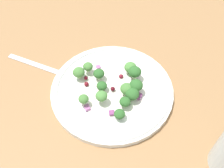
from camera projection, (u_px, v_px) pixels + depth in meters
The scene contains 29 objects.
ground_plane at pixel (116, 96), 55.10cm from camera, with size 180.00×180.00×2.00cm, color olive.
plate at pixel (112, 90), 53.89cm from camera, with size 25.26×25.26×1.70cm.
dressing_pool at pixel (112, 88), 53.54cm from camera, with size 14.65×14.65×0.20cm, color white.
broccoli_floret_0 at pixel (101, 96), 49.71cm from camera, with size 2.32×2.32×2.34cm.
broccoli_floret_1 at pixel (88, 67), 54.69cm from camera, with size 2.11×2.11×2.14cm.
broccoli_floret_2 at pixel (130, 67), 54.77cm from camera, with size 2.61×2.61×2.65cm.
broccoli_floret_3 at pixel (102, 86), 52.12cm from camera, with size 2.12×2.12×2.15cm.
broccoli_floret_4 at pixel (120, 114), 48.21cm from camera, with size 2.10×2.10×2.13cm.
broccoli_floret_5 at pixel (99, 74), 53.64cm from camera, with size 2.30×2.30×2.33cm.
broccoli_floret_6 at pixel (84, 99), 49.53cm from camera, with size 2.00×2.00×2.03cm.
broccoli_floret_7 at pixel (132, 94), 50.31cm from camera, with size 2.72×2.72×2.75cm.
broccoli_floret_8 at pixel (136, 85), 51.13cm from camera, with size 2.69×2.69×2.72cm.
broccoli_floret_9 at pixel (135, 72), 53.39cm from camera, with size 2.70×2.70×2.73cm.
broccoli_floret_10 at pixel (127, 101), 49.50cm from camera, with size 2.16×2.16×2.19cm.
broccoli_floret_11 at pixel (127, 89), 51.05cm from camera, with size 2.56×2.56×2.59cm.
broccoli_floret_12 at pixel (79, 72), 53.79cm from camera, with size 2.51×2.51×2.54cm.
cranberry_0 at pixel (86, 84), 53.57cm from camera, with size 0.95×0.95×0.95cm, color maroon.
cranberry_1 at pixel (98, 86), 52.83cm from camera, with size 0.77×0.77×0.77cm, color maroon.
cranberry_2 at pixel (121, 76), 54.99cm from camera, with size 0.94×0.94×0.94cm, color maroon.
cranberry_3 at pixel (83, 97), 51.04cm from camera, with size 0.83×0.83×0.83cm, color maroon.
cranberry_4 at pixel (112, 88), 52.81cm from camera, with size 0.92×0.92×0.92cm, color #4C0A14.
cranberry_5 at pixel (86, 78), 54.33cm from camera, with size 0.81×0.81×0.81cm, color #4C0A14.
onion_bit_0 at pixel (98, 67), 56.90cm from camera, with size 0.93×0.97×0.36cm, color #A35B93.
onion_bit_1 at pixel (135, 89), 53.11cm from camera, with size 1.36×1.24×0.59cm, color #A35B93.
onion_bit_2 at pixel (112, 113), 49.20cm from camera, with size 1.03×1.02×0.36cm, color #843D75.
onion_bit_3 at pixel (87, 108), 50.13cm from camera, with size 1.25×1.01×0.58cm, color #A35B93.
onion_bit_4 at pixel (137, 71), 55.89cm from camera, with size 1.18×1.31×0.53cm, color #843D75.
onion_bit_5 at pixel (139, 96), 51.54cm from camera, with size 1.02×1.37×0.53cm, color #843D75.
fork at pixel (48, 69), 58.31cm from camera, with size 14.54×14.31×0.50cm.
Camera 1 is at (12.32, 29.77, 43.78)cm, focal length 41.71 mm.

